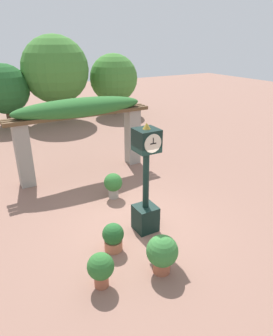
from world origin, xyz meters
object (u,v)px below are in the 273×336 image
potted_plant_far_left (113,237)px  pedestal_clock (146,185)px  potted_plant_far_right (113,184)px  potted_plant_near_left (101,268)px  potted_plant_near_right (162,253)px

potted_plant_far_left → pedestal_clock: bearing=17.2°
pedestal_clock → potted_plant_far_right: bearing=89.5°
potted_plant_near_left → potted_plant_far_left: bearing=52.0°
potted_plant_near_left → potted_plant_near_right: size_ratio=0.87×
potted_plant_far_right → potted_plant_near_right: bearing=-98.6°
potted_plant_far_left → potted_plant_near_left: bearing=-128.0°
potted_plant_far_left → potted_plant_far_right: potted_plant_far_right is taller
potted_plant_far_left → potted_plant_near_right: bearing=-63.6°
potted_plant_near_right → potted_plant_far_right: size_ratio=1.08×
potted_plant_near_right → potted_plant_far_left: size_ratio=1.26×
pedestal_clock → potted_plant_far_left: (-1.17, -0.36, -1.02)m
pedestal_clock → potted_plant_far_right: 2.29m
potted_plant_far_right → potted_plant_near_left: bearing=-119.6°
potted_plant_near_right → potted_plant_far_left: (-0.62, 1.26, -0.14)m
pedestal_clock → potted_plant_far_left: bearing=-162.8°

